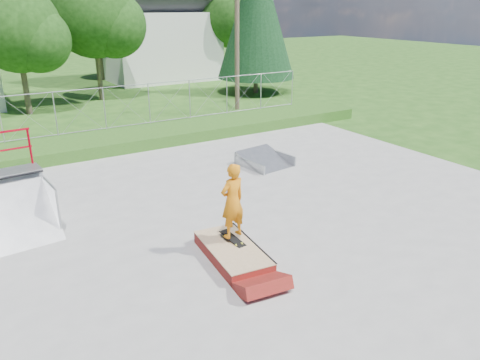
# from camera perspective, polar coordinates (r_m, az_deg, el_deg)

# --- Properties ---
(ground) EXTENTS (120.00, 120.00, 0.00)m
(ground) POSITION_cam_1_polar(r_m,az_deg,el_deg) (12.02, -1.16, -6.80)
(ground) COLOR #255016
(ground) RESTS_ON ground
(concrete_pad) EXTENTS (20.00, 16.00, 0.04)m
(concrete_pad) POSITION_cam_1_polar(r_m,az_deg,el_deg) (12.01, -1.16, -6.71)
(concrete_pad) COLOR gray
(concrete_pad) RESTS_ON ground
(grass_berm) EXTENTS (24.00, 3.00, 0.50)m
(grass_berm) POSITION_cam_1_polar(r_m,az_deg,el_deg) (20.18, -15.06, 4.71)
(grass_berm) COLOR #255016
(grass_berm) RESTS_ON ground
(grind_box) EXTENTS (1.31, 2.33, 0.33)m
(grind_box) POSITION_cam_1_polar(r_m,az_deg,el_deg) (10.90, -0.91, -8.89)
(grind_box) COLOR maroon
(grind_box) RESTS_ON concrete_pad
(flat_bank_ramp) EXTENTS (1.79, 1.88, 0.48)m
(flat_bank_ramp) POSITION_cam_1_polar(r_m,az_deg,el_deg) (17.04, 3.11, 2.48)
(flat_bank_ramp) COLOR #96989D
(flat_bank_ramp) RESTS_ON concrete_pad
(skateboard) EXTENTS (0.30, 0.81, 0.13)m
(skateboard) POSITION_cam_1_polar(r_m,az_deg,el_deg) (11.07, -0.90, -7.17)
(skateboard) COLOR black
(skateboard) RESTS_ON grind_box
(skater) EXTENTS (0.71, 0.53, 1.78)m
(skater) POSITION_cam_1_polar(r_m,az_deg,el_deg) (10.68, -0.92, -2.93)
(skater) COLOR orange
(skater) RESTS_ON grind_box
(chain_link_fence) EXTENTS (20.00, 0.06, 1.80)m
(chain_link_fence) POSITION_cam_1_polar(r_m,az_deg,el_deg) (20.85, -16.19, 8.36)
(chain_link_fence) COLOR #9A9CA2
(chain_link_fence) RESTS_ON grass_berm
(gable_house) EXTENTS (8.40, 6.08, 8.94)m
(gable_house) POSITION_cam_1_polar(r_m,az_deg,el_deg) (38.08, -9.88, 17.76)
(gable_house) COLOR white
(gable_house) RESTS_ON ground
(utility_pole) EXTENTS (0.24, 0.24, 8.00)m
(utility_pole) POSITION_cam_1_polar(r_m,az_deg,el_deg) (24.87, -0.37, 17.07)
(utility_pole) COLOR brown
(utility_pole) RESTS_ON ground
(tree_left_near) EXTENTS (4.76, 4.48, 6.65)m
(tree_left_near) POSITION_cam_1_polar(r_m,az_deg,el_deg) (27.32, -24.99, 16.07)
(tree_left_near) COLOR brown
(tree_left_near) RESTS_ON ground
(tree_center) EXTENTS (5.44, 5.12, 7.60)m
(tree_center) POSITION_cam_1_polar(r_m,az_deg,el_deg) (30.16, -16.80, 18.48)
(tree_center) COLOR brown
(tree_center) RESTS_ON ground
(tree_right_far) EXTENTS (5.10, 4.80, 7.12)m
(tree_right_far) POSITION_cam_1_polar(r_m,az_deg,el_deg) (38.46, -0.94, 19.12)
(tree_right_far) COLOR brown
(tree_right_far) RESTS_ON ground
(tree_back_mid) EXTENTS (4.08, 3.84, 5.70)m
(tree_back_mid) POSITION_cam_1_polar(r_m,az_deg,el_deg) (38.60, -16.40, 16.99)
(tree_back_mid) COLOR brown
(tree_back_mid) RESTS_ON ground
(conifer_tree) EXTENTS (5.04, 5.04, 9.10)m
(conifer_tree) POSITION_cam_1_polar(r_m,az_deg,el_deg) (31.46, 2.04, 19.70)
(conifer_tree) COLOR brown
(conifer_tree) RESTS_ON ground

